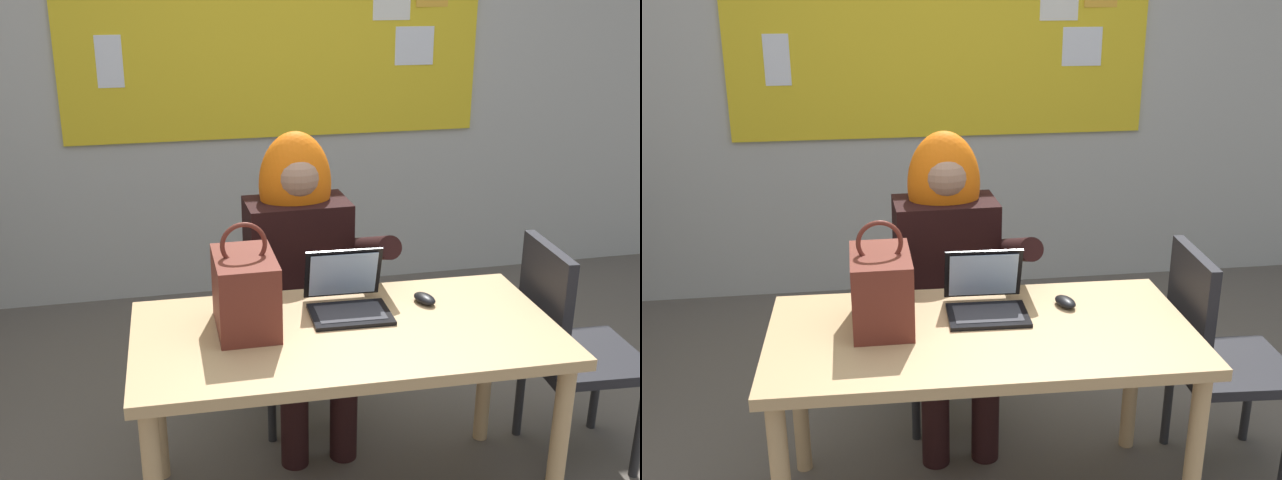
# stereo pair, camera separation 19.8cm
# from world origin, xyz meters

# --- Properties ---
(wall_back_bulletin) EXTENTS (6.57, 2.32, 2.82)m
(wall_back_bulletin) POSITION_xyz_m (0.00, 2.17, 1.42)
(wall_back_bulletin) COLOR #B2B2AD
(wall_back_bulletin) RESTS_ON ground
(desk_main) EXTENTS (1.46, 0.76, 0.72)m
(desk_main) POSITION_xyz_m (-0.12, 0.03, 0.63)
(desk_main) COLOR tan
(desk_main) RESTS_ON ground
(chair_at_desk) EXTENTS (0.46, 0.46, 0.91)m
(chair_at_desk) POSITION_xyz_m (-0.17, 0.76, 0.51)
(chair_at_desk) COLOR black
(chair_at_desk) RESTS_ON ground
(person_costumed) EXTENTS (0.60, 0.61, 1.26)m
(person_costumed) POSITION_xyz_m (-0.16, 0.63, 0.75)
(person_costumed) COLOR black
(person_costumed) RESTS_ON ground
(laptop) EXTENTS (0.29, 0.28, 0.21)m
(laptop) POSITION_xyz_m (-0.08, 0.18, 0.77)
(laptop) COLOR black
(laptop) RESTS_ON desk_main
(computer_mouse) EXTENTS (0.09, 0.12, 0.03)m
(computer_mouse) POSITION_xyz_m (0.21, 0.18, 0.74)
(computer_mouse) COLOR black
(computer_mouse) RESTS_ON desk_main
(handbag) EXTENTS (0.20, 0.30, 0.38)m
(handbag) POSITION_xyz_m (-0.45, 0.12, 0.85)
(handbag) COLOR maroon
(handbag) RESTS_ON desk_main
(chair_extra_corner) EXTENTS (0.45, 0.45, 0.91)m
(chair_extra_corner) POSITION_xyz_m (0.78, 0.14, 0.52)
(chair_extra_corner) COLOR black
(chair_extra_corner) RESTS_ON ground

